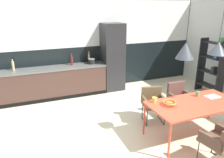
{
  "coord_description": "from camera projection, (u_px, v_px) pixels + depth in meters",
  "views": [
    {
      "loc": [
        -2.3,
        -3.17,
        2.5
      ],
      "look_at": [
        -0.65,
        0.94,
        1.03
      ],
      "focal_mm": 34.82,
      "sensor_mm": 36.0,
      "label": 1
    }
  ],
  "objects": [
    {
      "name": "back_wall_splashback_dark",
      "position": [
        104.0,
        66.0,
        7.05
      ],
      "size": [
        6.66,
        0.12,
        1.35
      ],
      "primitive_type": "cube",
      "color": "black",
      "rests_on": "ground"
    },
    {
      "name": "mug_white_ceramic",
      "position": [
        198.0,
        94.0,
        4.5
      ],
      "size": [
        0.12,
        0.08,
        0.1
      ],
      "color": "#5B8456",
      "rests_on": "dining_table"
    },
    {
      "name": "cooking_pot",
      "position": [
        92.0,
        61.0,
        6.46
      ],
      "size": [
        0.21,
        0.21,
        0.18
      ],
      "color": "black",
      "rests_on": "kitchen_counter"
    },
    {
      "name": "pendant_lamp_over_table_near",
      "position": [
        185.0,
        51.0,
        3.75
      ],
      "size": [
        0.32,
        0.32,
        1.02
      ],
      "color": "black"
    },
    {
      "name": "refrigerator_column",
      "position": [
        113.0,
        57.0,
        6.68
      ],
      "size": [
        0.63,
        0.6,
        2.05
      ],
      "primitive_type": "cube",
      "color": "#232326",
      "rests_on": "ground"
    },
    {
      "name": "bottle_vinegar_dark",
      "position": [
        13.0,
        66.0,
        5.78
      ],
      "size": [
        0.07,
        0.07,
        0.31
      ],
      "color": "tan",
      "rests_on": "kitchen_counter"
    },
    {
      "name": "kitchen_counter",
      "position": [
        53.0,
        83.0,
        6.22
      ],
      "size": [
        3.03,
        0.63,
        0.88
      ],
      "color": "#432D26",
      "rests_on": "ground"
    },
    {
      "name": "open_book",
      "position": [
        212.0,
        97.0,
        4.49
      ],
      "size": [
        0.29,
        0.21,
        0.02
      ],
      "color": "white",
      "rests_on": "dining_table"
    },
    {
      "name": "armchair_near_window",
      "position": [
        179.0,
        95.0,
        5.15
      ],
      "size": [
        0.49,
        0.48,
        0.8
      ],
      "rotation": [
        0.0,
        0.0,
        3.13
      ],
      "color": "brown",
      "rests_on": "ground"
    },
    {
      "name": "bottle_oil_tall",
      "position": [
        89.0,
        58.0,
        6.63
      ],
      "size": [
        0.06,
        0.06,
        0.34
      ],
      "color": "tan",
      "rests_on": "kitchen_counter"
    },
    {
      "name": "dining_table",
      "position": [
        195.0,
        105.0,
        4.21
      ],
      "size": [
        1.82,
        0.92,
        0.73
      ],
      "color": "#DD462E",
      "rests_on": "ground"
    },
    {
      "name": "fruit_bowl",
      "position": [
        169.0,
        103.0,
        4.11
      ],
      "size": [
        0.27,
        0.27,
        0.07
      ],
      "color": "#B2662D",
      "rests_on": "dining_table"
    },
    {
      "name": "ground_plane",
      "position": [
        159.0,
        137.0,
        4.4
      ],
      "size": [
        8.66,
        8.66,
        0.0
      ],
      "primitive_type": "plane",
      "color": "beige"
    },
    {
      "name": "open_shelf_unit",
      "position": [
        212.0,
        65.0,
        6.31
      ],
      "size": [
        0.3,
        0.79,
        1.72
      ],
      "rotation": [
        0.0,
        0.0,
        -1.57
      ],
      "color": "black",
      "rests_on": "ground"
    },
    {
      "name": "armchair_by_stool",
      "position": [
        153.0,
        100.0,
        4.9
      ],
      "size": [
        0.58,
        0.57,
        0.78
      ],
      "rotation": [
        0.0,
        0.0,
        2.9
      ],
      "color": "brown",
      "rests_on": "ground"
    },
    {
      "name": "bottle_wine_green",
      "position": [
        72.0,
        60.0,
        6.32
      ],
      "size": [
        0.07,
        0.07,
        0.34
      ],
      "color": "maroon",
      "rests_on": "kitchen_counter"
    },
    {
      "name": "armchair_corner_seat",
      "position": [
        223.0,
        139.0,
        3.45
      ],
      "size": [
        0.55,
        0.54,
        0.76
      ],
      "rotation": [
        0.0,
        0.0,
        0.16
      ],
      "color": "brown",
      "rests_on": "ground"
    },
    {
      "name": "back_wall_panel_upper",
      "position": [
        103.0,
        23.0,
        6.63
      ],
      "size": [
        6.66,
        0.12,
        1.35
      ],
      "primitive_type": "cube",
      "color": "silver",
      "rests_on": "back_wall_splashback_dark"
    },
    {
      "name": "pendant_lamp_over_table_far",
      "position": [
        218.0,
        48.0,
        3.99
      ],
      "size": [
        0.34,
        0.34,
        0.99
      ],
      "color": "black"
    },
    {
      "name": "mug_wide_latte",
      "position": [
        154.0,
        100.0,
        4.22
      ],
      "size": [
        0.13,
        0.09,
        0.1
      ],
      "color": "gold",
      "rests_on": "dining_table"
    }
  ]
}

